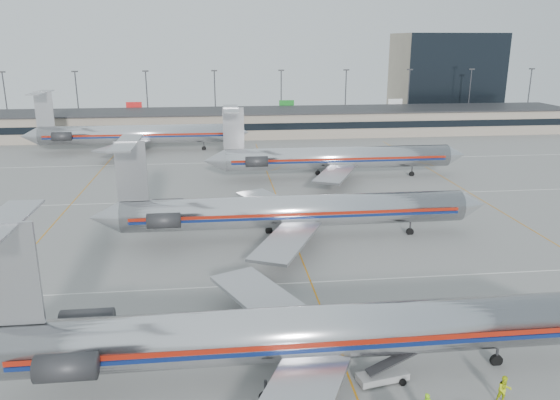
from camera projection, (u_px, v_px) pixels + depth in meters
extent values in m
plane|color=gray|center=(332.00, 335.00, 43.71)|extent=(260.00, 260.00, 0.00)
cube|color=silver|center=(311.00, 282.00, 53.24)|extent=(160.00, 0.15, 0.02)
cube|color=gray|center=(252.00, 123.00, 136.34)|extent=(160.00, 16.00, 6.00)
cube|color=black|center=(254.00, 127.00, 128.56)|extent=(160.00, 0.20, 1.60)
cube|color=#2D2D30|center=(252.00, 110.00, 135.47)|extent=(162.00, 17.00, 0.30)
cylinder|color=#38383D|center=(6.00, 102.00, 141.53)|extent=(0.30, 0.30, 15.00)
cube|color=#2D2D30|center=(2.00, 72.00, 139.40)|extent=(1.60, 0.40, 0.35)
cylinder|color=#38383D|center=(78.00, 101.00, 143.50)|extent=(0.30, 0.30, 15.00)
cube|color=#2D2D30|center=(75.00, 71.00, 141.37)|extent=(1.60, 0.40, 0.35)
cylinder|color=#38383D|center=(147.00, 100.00, 145.47)|extent=(0.30, 0.30, 15.00)
cube|color=#2D2D30|center=(145.00, 71.00, 143.35)|extent=(1.60, 0.40, 0.35)
cylinder|color=#38383D|center=(215.00, 99.00, 147.45)|extent=(0.30, 0.30, 15.00)
cube|color=#2D2D30|center=(214.00, 71.00, 145.32)|extent=(1.60, 0.40, 0.35)
cylinder|color=#38383D|center=(281.00, 99.00, 149.42)|extent=(0.30, 0.30, 15.00)
cube|color=#2D2D30|center=(281.00, 70.00, 147.29)|extent=(1.60, 0.40, 0.35)
cylinder|color=#38383D|center=(345.00, 98.00, 151.39)|extent=(0.30, 0.30, 15.00)
cube|color=#2D2D30|center=(346.00, 70.00, 149.26)|extent=(1.60, 0.40, 0.35)
cylinder|color=#38383D|center=(408.00, 97.00, 153.36)|extent=(0.30, 0.30, 15.00)
cube|color=#2D2D30|center=(410.00, 70.00, 151.24)|extent=(1.60, 0.40, 0.35)
cylinder|color=#38383D|center=(469.00, 97.00, 155.33)|extent=(0.30, 0.30, 15.00)
cube|color=#2D2D30|center=(472.00, 69.00, 153.21)|extent=(1.60, 0.40, 0.35)
cylinder|color=#38383D|center=(529.00, 96.00, 157.31)|extent=(0.30, 0.30, 15.00)
cube|color=#2D2D30|center=(532.00, 69.00, 155.18)|extent=(1.60, 0.40, 0.35)
cube|color=tan|center=(445.00, 75.00, 169.09)|extent=(30.00, 20.00, 25.00)
cylinder|color=silver|center=(306.00, 333.00, 37.16)|extent=(40.11, 3.71, 3.71)
cube|color=maroon|center=(311.00, 346.00, 35.34)|extent=(38.10, 0.05, 0.35)
cube|color=#0B1B50|center=(311.00, 351.00, 35.45)|extent=(38.10, 0.05, 0.28)
cube|color=#AEAEB2|center=(267.00, 301.00, 43.92)|extent=(9.33, 13.59, 0.32)
cube|color=#AEAEB2|center=(11.00, 275.00, 33.66)|extent=(3.41, 0.25, 6.82)
cylinder|color=#2D2D30|center=(87.00, 321.00, 38.16)|extent=(3.61, 1.70, 1.70)
cylinder|color=#2D2D30|center=(66.00, 367.00, 32.71)|extent=(3.61, 1.70, 1.70)
cylinder|color=#2D2D30|center=(497.00, 355.00, 39.45)|extent=(0.20, 0.20, 1.65)
cylinder|color=#2D2D30|center=(266.00, 392.00, 35.29)|extent=(0.20, 0.20, 1.65)
cylinder|color=#2D2D30|center=(260.00, 351.00, 39.88)|extent=(0.20, 0.20, 1.65)
cylinder|color=black|center=(496.00, 360.00, 39.59)|extent=(0.90, 0.30, 0.90)
cylinder|color=silver|center=(296.00, 211.00, 63.93)|extent=(40.06, 3.71, 3.71)
cone|color=silver|center=(472.00, 205.00, 66.30)|extent=(3.20, 3.71, 3.71)
cone|color=#AEAEB2|center=(105.00, 217.00, 61.53)|extent=(3.61, 3.71, 3.71)
cube|color=maroon|center=(299.00, 214.00, 62.11)|extent=(38.05, 0.05, 0.35)
cube|color=#0B1B50|center=(298.00, 218.00, 62.22)|extent=(38.05, 0.05, 0.28)
cube|color=#AEAEB2|center=(273.00, 203.00, 70.67)|extent=(9.31, 13.58, 0.32)
cube|color=#AEAEB2|center=(287.00, 240.00, 57.30)|extent=(9.31, 13.58, 0.32)
cube|color=#AEAEB2|center=(131.00, 171.00, 60.42)|extent=(3.40, 0.25, 6.81)
cube|color=#AEAEB2|center=(126.00, 143.00, 59.50)|extent=(2.40, 10.52, 0.18)
cylinder|color=#2D2D30|center=(168.00, 206.00, 64.92)|extent=(3.61, 1.70, 1.70)
cylinder|color=#2D2D30|center=(164.00, 221.00, 59.47)|extent=(3.61, 1.70, 1.70)
cylinder|color=#2D2D30|center=(410.00, 228.00, 66.21)|extent=(0.20, 0.20, 1.65)
cylinder|color=#2D2D30|center=(273.00, 240.00, 62.05)|extent=(0.20, 0.20, 1.65)
cylinder|color=#2D2D30|center=(269.00, 227.00, 66.64)|extent=(0.20, 0.20, 1.65)
cylinder|color=black|center=(410.00, 232.00, 66.34)|extent=(0.90, 0.30, 0.90)
cylinder|color=silver|center=(338.00, 158.00, 92.89)|extent=(38.47, 3.75, 3.75)
cone|color=silver|center=(455.00, 155.00, 95.17)|extent=(3.24, 3.75, 3.75)
cone|color=#AEAEB2|center=(214.00, 161.00, 90.58)|extent=(3.64, 3.75, 3.75)
cube|color=maroon|center=(341.00, 159.00, 91.05)|extent=(36.54, 0.05, 0.35)
cube|color=#0B1B50|center=(341.00, 162.00, 91.16)|extent=(36.54, 0.05, 0.28)
cube|color=#AEAEB2|center=(319.00, 156.00, 99.71)|extent=(9.41, 13.72, 0.32)
cube|color=#AEAEB2|center=(335.00, 174.00, 86.19)|extent=(9.41, 13.72, 0.32)
cube|color=#AEAEB2|center=(234.00, 129.00, 89.46)|extent=(3.44, 0.25, 6.88)
cube|color=#AEAEB2|center=(231.00, 109.00, 88.52)|extent=(2.43, 10.63, 0.18)
cylinder|color=#2D2D30|center=(254.00, 155.00, 94.00)|extent=(3.64, 1.72, 1.72)
cylinder|color=#2D2D30|center=(257.00, 162.00, 88.50)|extent=(3.64, 1.72, 1.72)
cylinder|color=#2D2D30|center=(412.00, 171.00, 95.09)|extent=(0.20, 0.20, 1.67)
cylinder|color=#2D2D30|center=(323.00, 177.00, 90.99)|extent=(0.20, 0.20, 1.67)
cylinder|color=#2D2D30|center=(318.00, 171.00, 95.63)|extent=(0.20, 0.20, 1.67)
cylinder|color=black|center=(412.00, 174.00, 95.22)|extent=(0.91, 0.30, 0.91)
cylinder|color=silver|center=(138.00, 134.00, 115.41)|extent=(40.16, 3.91, 3.91)
cone|color=silver|center=(241.00, 132.00, 117.80)|extent=(3.38, 3.91, 3.91)
cone|color=#AEAEB2|center=(30.00, 136.00, 113.01)|extent=(3.80, 3.91, 3.91)
cube|color=maroon|center=(137.00, 135.00, 113.50)|extent=(38.15, 0.05, 0.37)
cube|color=#0B1B50|center=(137.00, 137.00, 113.61)|extent=(38.15, 0.05, 0.30)
cube|color=#AEAEB2|center=(133.00, 134.00, 122.53)|extent=(9.83, 14.33, 0.34)
cube|color=#AEAEB2|center=(123.00, 146.00, 108.42)|extent=(9.83, 14.33, 0.34)
cube|color=#AEAEB2|center=(44.00, 109.00, 111.83)|extent=(3.59, 0.26, 7.19)
cube|color=#AEAEB2|center=(40.00, 92.00, 110.85)|extent=(2.54, 11.10, 0.19)
cylinder|color=#2D2D30|center=(69.00, 132.00, 116.58)|extent=(3.80, 1.80, 1.80)
cylinder|color=#2D2D30|center=(62.00, 137.00, 110.83)|extent=(3.80, 1.80, 1.80)
cylinder|color=#2D2D30|center=(204.00, 146.00, 117.71)|extent=(0.21, 0.21, 1.74)
cylinder|color=#2D2D30|center=(122.00, 150.00, 113.44)|extent=(0.21, 0.21, 1.74)
cylinder|color=#2D2D30|center=(126.00, 146.00, 118.28)|extent=(0.21, 0.21, 1.74)
cylinder|color=black|center=(204.00, 148.00, 117.85)|extent=(0.95, 0.32, 0.95)
cube|color=gray|center=(382.00, 376.00, 37.53)|extent=(3.74, 1.95, 0.49)
cube|color=#2D2D30|center=(392.00, 361.00, 37.28)|extent=(3.71, 1.58, 1.27)
cylinder|color=black|center=(398.00, 373.00, 38.24)|extent=(0.49, 0.16, 0.49)
cylinder|color=black|center=(403.00, 382.00, 37.21)|extent=(0.49, 0.16, 0.49)
cylinder|color=black|center=(362.00, 376.00, 37.96)|extent=(0.49, 0.16, 0.49)
cylinder|color=black|center=(366.00, 385.00, 36.92)|extent=(0.49, 0.16, 0.49)
imported|color=#C8DC14|center=(504.00, 390.00, 35.22)|extent=(0.99, 0.80, 1.95)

